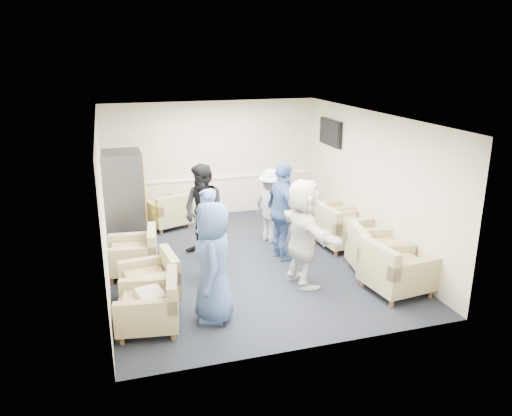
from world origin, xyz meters
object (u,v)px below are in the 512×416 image
object	(u,v)px
armchair_right_near	(394,271)
person_back_right	(271,206)
armchair_right_midfar	(340,229)
person_mid_right	(283,212)
armchair_right_midnear	(375,253)
person_front_left	(213,262)
vending_machine	(125,198)
armchair_right_far	(327,219)
armchair_corner	(169,213)
person_front_right	(303,233)
armchair_left_near	(152,307)
person_back_left	(204,212)
person_mid_left	(207,236)
armchair_left_far	(136,255)
armchair_left_mid	(153,282)

from	to	relation	value
armchair_right_near	person_back_right	world-z (taller)	person_back_right
armchair_right_midfar	person_mid_right	world-z (taller)	person_mid_right
armchair_right_midfar	person_mid_right	bearing A→B (deg)	93.15
armchair_right_midnear	person_front_left	bearing A→B (deg)	113.46
vending_machine	armchair_right_far	bearing A→B (deg)	-11.00
armchair_corner	person_front_right	size ratio (longest dim) A/B	0.59
armchair_right_far	person_back_right	bearing A→B (deg)	96.70
armchair_left_near	person_back_left	size ratio (longest dim) A/B	0.53
armchair_right_midnear	armchair_right_midfar	world-z (taller)	armchair_right_midfar
person_mid_left	armchair_corner	bearing A→B (deg)	-174.86
armchair_corner	person_mid_left	world-z (taller)	person_mid_left
armchair_left_near	armchair_right_midfar	bearing A→B (deg)	126.10
armchair_left_far	person_front_left	xyz separation A→B (m)	(0.99, -1.94, 0.56)
armchair_left_near	person_mid_left	size ratio (longest dim) A/B	0.59
armchair_left_far	armchair_corner	bearing A→B (deg)	165.34
armchair_right_midnear	armchair_corner	size ratio (longest dim) A/B	0.98
armchair_left_mid	person_front_right	size ratio (longest dim) A/B	0.50
person_front_left	person_back_left	xyz separation A→B (m)	(0.34, 2.36, 0.00)
person_mid_left	person_back_right	xyz separation A→B (m)	(1.62, 1.43, -0.04)
armchair_left_near	person_front_left	size ratio (longest dim) A/B	0.53
person_front_right	armchair_left_mid	bearing A→B (deg)	80.73
armchair_left_near	armchair_right_near	world-z (taller)	armchair_right_near
armchair_right_far	person_mid_left	size ratio (longest dim) A/B	0.59
armchair_left_far	armchair_right_near	bearing A→B (deg)	69.86
person_mid_right	armchair_corner	bearing A→B (deg)	30.05
armchair_left_near	person_back_right	world-z (taller)	person_back_right
vending_machine	person_front_right	distance (m)	3.93
armchair_left_far	person_front_left	size ratio (longest dim) A/B	0.53
armchair_left_far	armchair_corner	distance (m)	2.43
armchair_right_midnear	person_mid_left	size ratio (longest dim) A/B	0.66
person_back_left	person_front_right	distance (m)	2.13
armchair_right_near	person_mid_right	size ratio (longest dim) A/B	0.56
person_mid_left	person_back_left	size ratio (longest dim) A/B	0.90
person_front_left	person_front_right	size ratio (longest dim) A/B	0.98
armchair_left_mid	person_front_left	xyz separation A→B (m)	(0.81, -0.80, 0.57)
armchair_corner	person_mid_right	distance (m)	3.07
armchair_left_far	person_front_right	xyz separation A→B (m)	(2.65, -1.25, 0.58)
armchair_left_near	armchair_left_far	xyz separation A→B (m)	(-0.09, 1.97, 0.01)
armchair_left_mid	person_back_right	world-z (taller)	person_back_right
armchair_left_mid	person_back_left	distance (m)	2.01
armchair_left_near	armchair_corner	size ratio (longest dim) A/B	0.87
armchair_corner	vending_machine	xyz separation A→B (m)	(-0.93, -0.67, 0.61)
armchair_left_far	armchair_right_midnear	bearing A→B (deg)	79.86
armchair_left_far	armchair_left_mid	bearing A→B (deg)	15.41
armchair_left_near	armchair_left_mid	xyz separation A→B (m)	(0.09, 0.83, -0.01)
armchair_left_mid	vending_machine	world-z (taller)	vending_machine
armchair_right_midnear	person_mid_right	world-z (taller)	person_mid_right
armchair_right_midfar	vending_machine	distance (m)	4.37
armchair_corner	person_mid_left	bearing A→B (deg)	75.56
armchair_right_midfar	person_front_right	xyz separation A→B (m)	(-1.35, -1.34, 0.54)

